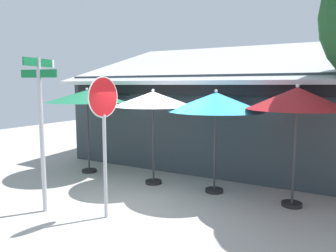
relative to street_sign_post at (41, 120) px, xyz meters
name	(u,v)px	position (x,y,z in m)	size (l,w,h in m)	color
ground_plane	(139,203)	(1.38, 1.46, -1.98)	(28.00, 28.00, 0.10)	#ADA8A0
cafe_building	(227,115)	(1.66, 6.56, -0.37)	(9.83, 5.81, 4.26)	#333D42
street_sign_post	(41,120)	(0.00, 0.00, 0.00)	(0.83, 0.89, 3.18)	#A8AAB2
stop_sign	(104,120)	(1.33, 0.37, 0.03)	(0.07, 0.79, 2.80)	#A8AAB2
patio_umbrella_forest_green_left	(87,97)	(-1.34, 2.78, 0.36)	(2.40, 2.40, 2.55)	black
patio_umbrella_ivory_center	(153,100)	(0.97, 2.75, 0.32)	(2.11, 2.11, 2.53)	black
patio_umbrella_teal_right	(216,102)	(2.66, 2.88, 0.29)	(2.31, 2.31, 2.53)	black
patio_umbrella_crimson_far_right	(297,99)	(4.48, 2.82, 0.41)	(2.09, 2.09, 2.66)	black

